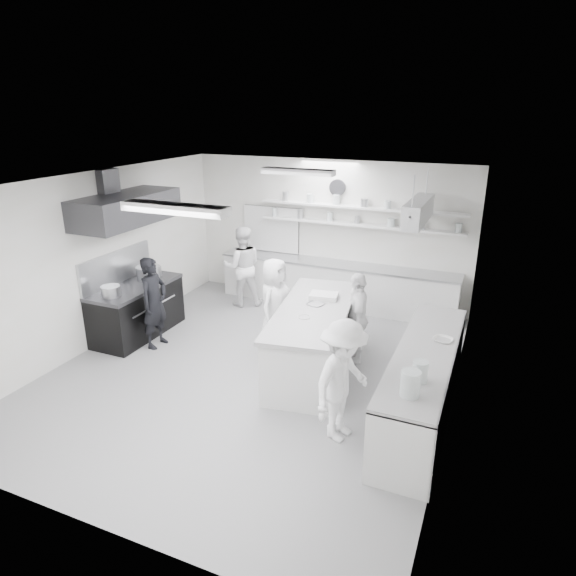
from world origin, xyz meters
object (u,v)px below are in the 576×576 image
at_px(back_counter, 335,285).
at_px(right_counter, 423,384).
at_px(stove, 137,311).
at_px(prep_island, 313,340).
at_px(cook_stove, 154,303).
at_px(cook_back, 242,266).

relative_size(back_counter, right_counter, 1.52).
xyz_separation_m(stove, back_counter, (2.90, 2.80, 0.01)).
bearing_deg(back_counter, stove, -136.01).
xyz_separation_m(prep_island, cook_stove, (-2.81, -0.32, 0.31)).
height_order(stove, right_counter, right_counter).
height_order(stove, back_counter, back_counter).
relative_size(right_counter, prep_island, 1.24).
bearing_deg(cook_stove, cook_back, -9.94).
xyz_separation_m(right_counter, cook_back, (-4.17, 2.69, 0.38)).
distance_m(stove, cook_back, 2.38).
distance_m(back_counter, right_counter, 4.13).
relative_size(stove, prep_island, 0.67).
distance_m(stove, prep_island, 3.42).
distance_m(back_counter, cook_stove, 3.83).
bearing_deg(cook_stove, stove, 69.01).
distance_m(cook_stove, cook_back, 2.39).
bearing_deg(right_counter, stove, 173.48).
relative_size(right_counter, cook_stove, 2.04).
relative_size(stove, back_counter, 0.36).
height_order(right_counter, cook_stove, cook_stove).
height_order(cook_stove, cook_back, cook_back).
xyz_separation_m(cook_stove, cook_back, (0.47, 2.34, 0.04)).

